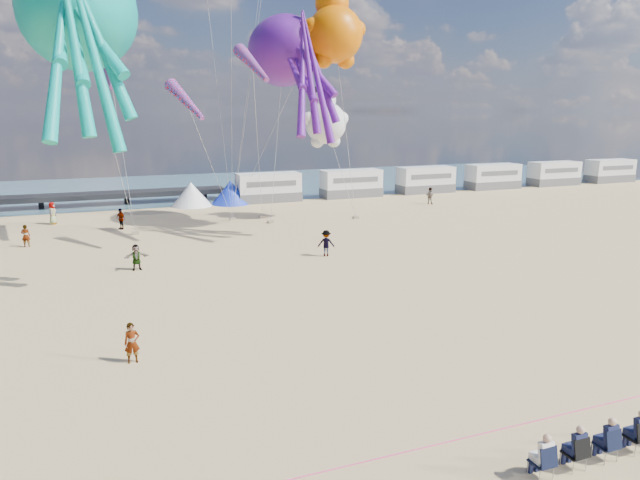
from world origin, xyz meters
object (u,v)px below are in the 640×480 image
Objects in this scene: windsock_mid at (253,65)px; sandbag_b at (271,222)px; motorhome_0 at (268,187)px; sandbag_e at (232,219)px; beachgoer_0 at (52,213)px; beachgoer_2 at (326,243)px; kite_octopus_purple at (284,51)px; kite_teddy_orange at (335,35)px; motorhome_4 at (554,174)px; motorhome_5 at (610,171)px; beachgoer_5 at (26,236)px; kite_octopus_teal at (78,11)px; sandbag_c at (356,218)px; windsock_right at (186,101)px; beachgoer_1 at (430,196)px; motorhome_2 at (426,180)px; sandbag_a at (136,233)px; tent_white at (191,194)px; sandbag_d at (262,217)px; tent_blue at (231,192)px; motorhome_1 at (351,183)px; beachgoer_3 at (121,219)px; motorhome_3 at (493,177)px; standing_person at (132,343)px; spectator_row at (606,438)px; windsock_left at (110,74)px; kite_panda at (326,123)px; beachgoer_4 at (136,257)px.

sandbag_b is at bearing 58.47° from windsock_mid.
motorhome_0 reaches higher than sandbag_e.
beachgoer_2 is at bearing -121.21° from beachgoer_0.
kite_octopus_purple is 1.70× the size of kite_teddy_orange.
kite_octopus_purple reaches higher than motorhome_4.
beachgoer_5 is at bearing -168.81° from motorhome_5.
beachgoer_2 is at bearing -36.25° from kite_octopus_teal.
windsock_right is (-15.21, -6.39, 9.85)m from sandbag_c.
beachgoer_1 is (-23.04, -7.49, -0.65)m from motorhome_4.
sandbag_c is at bearing -139.92° from motorhome_2.
motorhome_5 is 57.44m from windsock_mid.
windsock_right reaches higher than sandbag_a.
motorhome_2 is 1.43× the size of windsock_right.
motorhome_5 is 13.20× the size of sandbag_b.
sandbag_d is (4.83, -8.91, -1.09)m from tent_white.
windsock_mid is (-25.01, -17.81, 10.92)m from motorhome_2.
kite_teddy_orange is at bearing -73.73° from tent_blue.
motorhome_1 is 13.20× the size of sandbag_d.
sandbag_d is (-0.28, 14.74, -0.76)m from beachgoer_2.
beachgoer_0 is at bearing -172.40° from motorhome_2.
beachgoer_3 is 19.76m from sandbag_c.
motorhome_1 is 22.76m from kite_teddy_orange.
motorhome_0 is at bearing 28.54° from kite_octopus_teal.
tent_blue is (-32.50, 0.00, -0.30)m from motorhome_3.
sandbag_d is at bearing 90.53° from kite_octopus_purple.
beachgoer_1 is at bearing 0.06° from kite_octopus_teal.
sandbag_b is 13.90m from kite_octopus_purple.
beachgoer_1 is 11.53m from sandbag_c.
tent_blue is 0.33× the size of kite_octopus_purple.
kite_octopus_teal is at bearing -151.14° from beachgoer_0.
standing_person is at bearing -107.53° from kite_octopus_teal.
standing_person is at bearing -114.78° from sandbag_d.
beachgoer_2 reaches higher than sandbag_a.
windsock_mid is at bearing -114.47° from sandbag_b.
tent_blue is 11.53m from sandbag_b.
tent_white reaches higher than beachgoer_0.
windsock_left is at bearing 108.20° from spectator_row.
beachgoer_5 is at bearing -147.63° from motorhome_0.
motorhome_0 is at bearing 0.00° from tent_blue.
kite_panda is (-26.60, -11.45, 6.82)m from motorhome_3.
windsock_right is at bearing -8.92° from beachgoer_2.
kite_panda is (9.90, -11.45, 7.12)m from tent_white.
motorhome_5 is 1.23× the size of windsock_mid.
windsock_right reaches higher than beachgoer_4.
spectator_row is at bearing -96.27° from windsock_right.
beachgoer_5 is at bearing -134.77° from tent_white.
windsock_right is (-8.72, -6.33, -3.98)m from kite_octopus_purple.
motorhome_4 reaches higher than beachgoer_4.
beachgoer_2 is at bearing 6.24° from beachgoer_3.
motorhome_5 is at bearing 64.04° from beachgoer_3.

